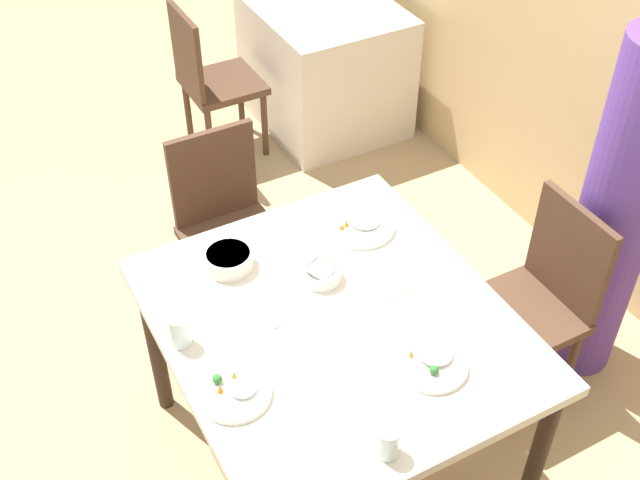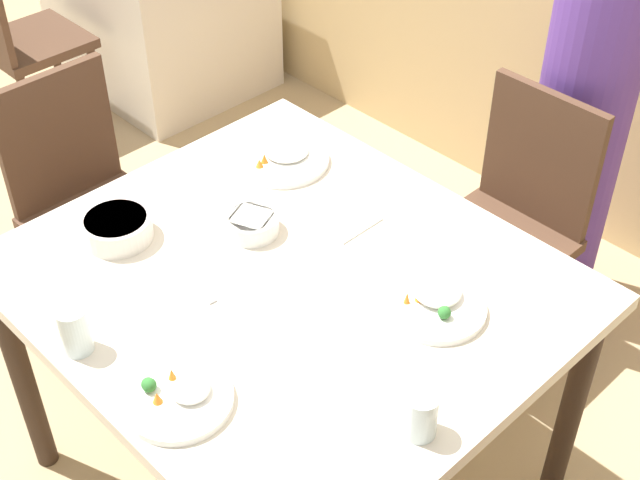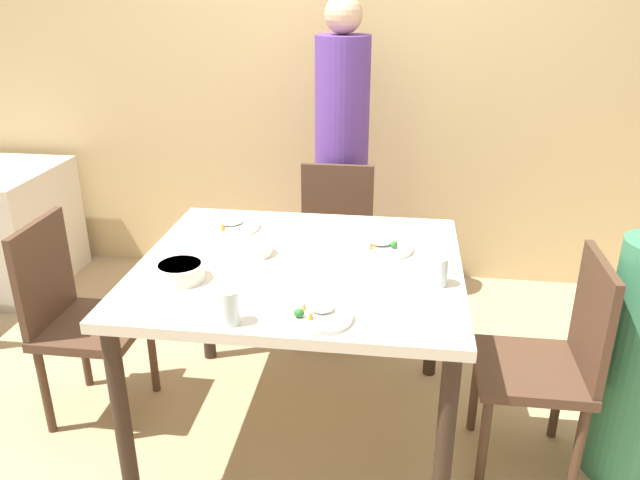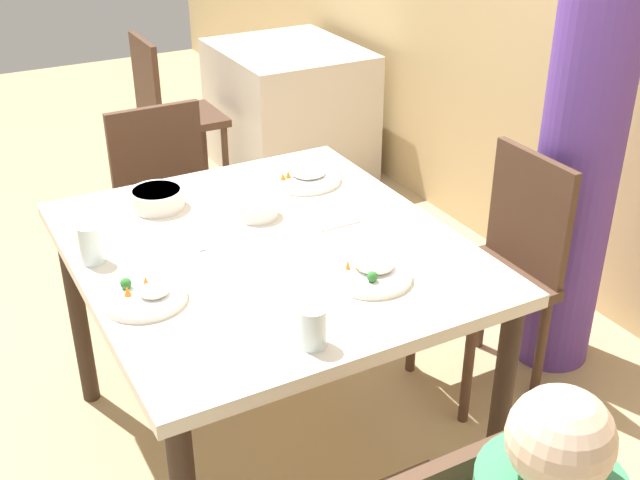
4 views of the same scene
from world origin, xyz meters
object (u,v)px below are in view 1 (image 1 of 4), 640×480
at_px(plate_rice_adult, 361,225).
at_px(person_adult, 618,209).
at_px(glass_water_tall, 388,441).
at_px(bowl_curry, 229,259).
at_px(chair_adult_spot, 537,299).

bearing_deg(plate_rice_adult, person_adult, 65.99).
relative_size(plate_rice_adult, glass_water_tall, 2.46).
height_order(bowl_curry, plate_rice_adult, bowl_curry).
bearing_deg(person_adult, chair_adult_spot, -90.00).
distance_m(person_adult, bowl_curry, 1.46).
bearing_deg(glass_water_tall, bowl_curry, -174.83).
relative_size(chair_adult_spot, person_adult, 0.52).
bearing_deg(bowl_curry, glass_water_tall, 5.17).
distance_m(bowl_curry, plate_rice_adult, 0.51).
bearing_deg(plate_rice_adult, chair_adult_spot, 55.20).
bearing_deg(person_adult, plate_rice_adult, -114.01).
relative_size(person_adult, glass_water_tall, 16.37).
relative_size(chair_adult_spot, bowl_curry, 5.09).
relative_size(chair_adult_spot, plate_rice_adult, 3.44).
height_order(bowl_curry, glass_water_tall, glass_water_tall).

